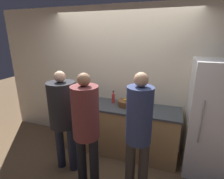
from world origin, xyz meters
TOP-DOWN VIEW (x-y plane):
  - ground_plane at (0.00, 0.00)m, footprint 14.00×14.00m
  - wall_back at (0.00, 0.66)m, footprint 5.20×0.06m
  - counter at (0.00, 0.35)m, footprint 2.22×0.64m
  - refrigerator at (1.54, 0.32)m, footprint 0.73×0.67m
  - person_left at (-0.59, -0.38)m, footprint 0.41×0.41m
  - person_center at (-0.11, -0.58)m, footprint 0.35×0.35m
  - person_right at (0.57, -0.48)m, footprint 0.32×0.32m
  - fruit_bowl at (0.18, 0.37)m, footprint 0.27×0.27m
  - utensil_crock at (0.47, 0.41)m, footprint 0.12×0.12m
  - bottle_dark at (-0.96, 0.22)m, footprint 0.08×0.08m
  - bottle_red at (-0.08, 0.44)m, footprint 0.06×0.06m
  - cup_red at (0.35, 0.20)m, footprint 0.09×0.09m

SIDE VIEW (x-z plane):
  - ground_plane at x=0.00m, z-range 0.00..0.00m
  - counter at x=0.00m, z-range 0.00..0.91m
  - refrigerator at x=1.54m, z-range 0.00..1.78m
  - cup_red at x=0.35m, z-range 0.91..1.00m
  - fruit_bowl at x=0.18m, z-range 0.89..1.03m
  - bottle_dark at x=-0.96m, z-range 0.89..1.07m
  - utensil_crock at x=0.47m, z-range 0.83..1.14m
  - person_right at x=0.57m, z-range 0.14..1.85m
  - bottle_red at x=-0.08m, z-range 0.88..1.11m
  - person_center at x=-0.11m, z-range 0.16..1.83m
  - person_left at x=-0.59m, z-range 0.19..1.81m
  - wall_back at x=0.00m, z-range 0.00..2.60m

